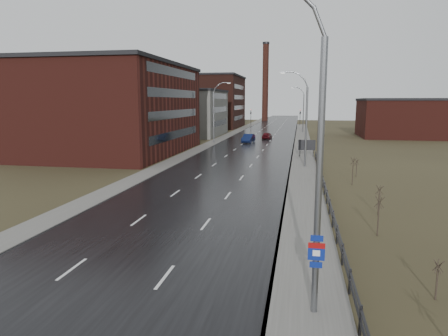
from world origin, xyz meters
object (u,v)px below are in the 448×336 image
at_px(streetlight_main, 310,154).
at_px(car_far, 267,136).
at_px(billboard, 307,146).
at_px(car_near, 248,139).

relative_size(streetlight_main, car_far, 2.85).
xyz_separation_m(streetlight_main, billboard, (0.63, 42.98, -4.35)).
relative_size(streetlight_main, billboard, 4.81).
relative_size(streetlight_main, car_near, 2.41).
height_order(streetlight_main, car_far, streetlight_main).
bearing_deg(billboard, car_far, 106.32).
relative_size(car_near, car_far, 1.18).
distance_m(streetlight_main, car_far, 70.00).
bearing_deg(billboard, car_near, 120.24).
bearing_deg(car_far, car_near, 74.61).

